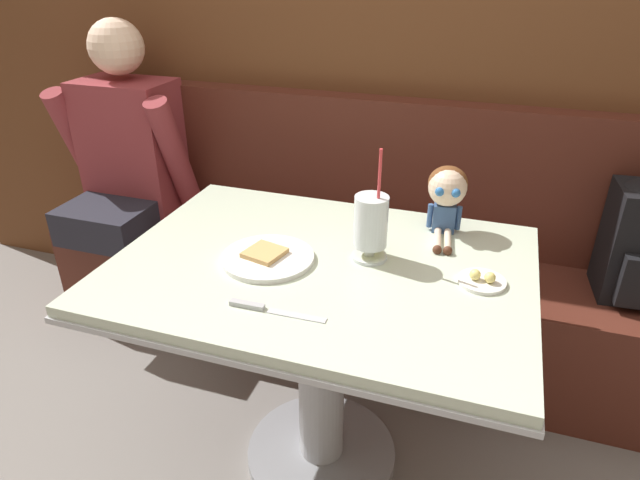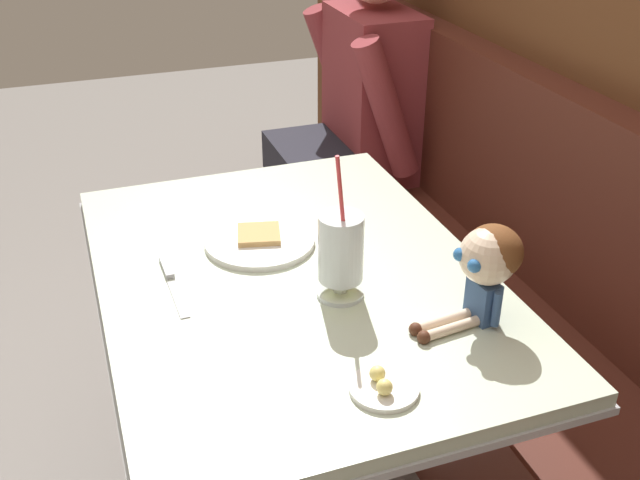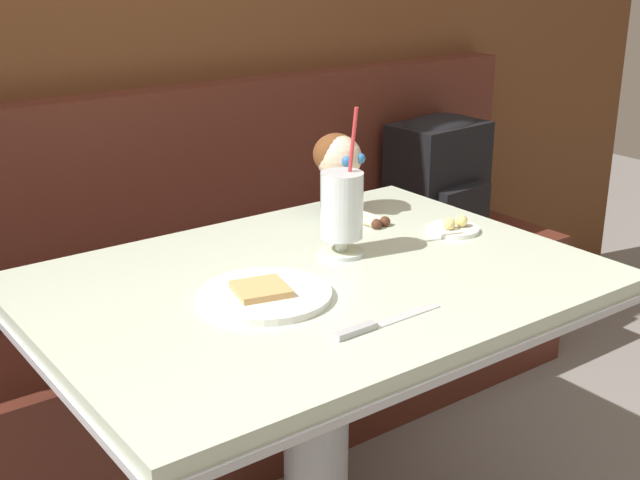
{
  "view_description": "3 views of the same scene",
  "coord_description": "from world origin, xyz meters",
  "views": [
    {
      "loc": [
        0.4,
        -1.03,
        1.48
      ],
      "look_at": [
        -0.01,
        0.18,
        0.8
      ],
      "focal_mm": 30.86,
      "sensor_mm": 36.0,
      "label": 1
    },
    {
      "loc": [
        1.3,
        -0.22,
        1.59
      ],
      "look_at": [
        0.01,
        0.24,
        0.81
      ],
      "focal_mm": 42.26,
      "sensor_mm": 36.0,
      "label": 2
    },
    {
      "loc": [
        -0.91,
        -1.06,
        1.37
      ],
      "look_at": [
        -0.02,
        0.14,
        0.83
      ],
      "focal_mm": 46.88,
      "sensor_mm": 36.0,
      "label": 3
    }
  ],
  "objects": [
    {
      "name": "booth_bench",
      "position": [
        0.0,
        0.81,
        0.33
      ],
      "size": [
        2.6,
        0.48,
        1.0
      ],
      "color": "#512319",
      "rests_on": "ground"
    },
    {
      "name": "diner_table",
      "position": [
        0.0,
        0.18,
        0.54
      ],
      "size": [
        1.11,
        0.81,
        0.74
      ],
      "color": "beige",
      "rests_on": "ground"
    },
    {
      "name": "toast_plate",
      "position": [
        -0.14,
        0.15,
        0.75
      ],
      "size": [
        0.25,
        0.25,
        0.03
      ],
      "color": "white",
      "rests_on": "diner_table"
    },
    {
      "name": "milkshake_glass",
      "position": [
        0.11,
        0.24,
        0.84
      ],
      "size": [
        0.1,
        0.1,
        0.32
      ],
      "color": "silver",
      "rests_on": "diner_table"
    },
    {
      "name": "butter_saucer",
      "position": [
        0.41,
        0.21,
        0.75
      ],
      "size": [
        0.12,
        0.12,
        0.04
      ],
      "color": "white",
      "rests_on": "diner_table"
    },
    {
      "name": "butter_knife",
      "position": [
        -0.07,
        -0.07,
        0.74
      ],
      "size": [
        0.24,
        0.02,
        0.01
      ],
      "color": "silver",
      "rests_on": "diner_table"
    },
    {
      "name": "seated_doll",
      "position": [
        0.28,
        0.47,
        0.87
      ],
      "size": [
        0.12,
        0.22,
        0.2
      ],
      "color": "#385689",
      "rests_on": "diner_table"
    },
    {
      "name": "diner_patron",
      "position": [
        -1.03,
        0.76,
        0.74
      ],
      "size": [
        0.55,
        0.48,
        0.81
      ],
      "color": "maroon",
      "rests_on": "booth_bench"
    }
  ]
}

